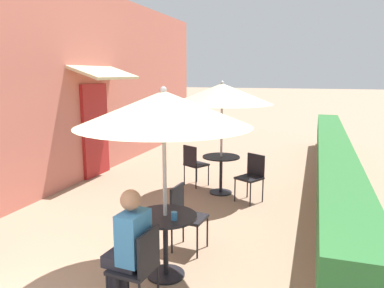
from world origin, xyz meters
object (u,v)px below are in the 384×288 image
(patio_umbrella_near, at_px, (164,109))
(patio_umbrella_mid, at_px, (222,94))
(coffee_cup_near, at_px, (174,216))
(cafe_chair_near_left, at_px, (139,263))
(cafe_chair_near_right, at_px, (185,212))
(cafe_chair_mid_right, at_px, (194,162))
(patio_table_near, at_px, (165,233))
(seated_patron_near_left, at_px, (129,245))
(patio_table_mid, at_px, (221,167))
(cafe_chair_mid_left, at_px, (252,174))

(patio_umbrella_near, bearing_deg, patio_umbrella_mid, 92.51)
(coffee_cup_near, bearing_deg, cafe_chair_near_left, -101.87)
(cafe_chair_near_right, relative_size, cafe_chair_mid_right, 1.00)
(patio_table_near, relative_size, cafe_chair_near_left, 0.85)
(seated_patron_near_left, height_order, patio_table_mid, seated_patron_near_left)
(cafe_chair_near_left, xyz_separation_m, cafe_chair_near_right, (-0.03, 1.41, 0.00))
(patio_table_near, bearing_deg, cafe_chair_mid_right, 102.84)
(cafe_chair_near_left, bearing_deg, coffee_cup_near, -7.03)
(patio_umbrella_near, height_order, coffee_cup_near, patio_umbrella_near)
(cafe_chair_near_left, bearing_deg, cafe_chair_near_right, 6.20)
(cafe_chair_near_left, relative_size, seated_patron_near_left, 0.70)
(patio_table_mid, bearing_deg, cafe_chair_mid_left, -22.93)
(cafe_chair_near_right, bearing_deg, seated_patron_near_left, 1.67)
(seated_patron_near_left, distance_m, cafe_chair_mid_left, 3.68)
(patio_umbrella_near, bearing_deg, patio_table_mid, 92.51)
(cafe_chair_near_left, height_order, cafe_chair_mid_right, same)
(cafe_chair_near_right, height_order, patio_table_mid, cafe_chair_near_right)
(patio_table_near, relative_size, seated_patron_near_left, 0.59)
(patio_table_near, relative_size, cafe_chair_mid_right, 0.85)
(cafe_chair_mid_left, bearing_deg, patio_table_near, 109.22)
(cafe_chair_near_left, bearing_deg, patio_table_near, 6.20)
(patio_table_mid, bearing_deg, cafe_chair_mid_right, 157.07)
(patio_umbrella_mid, bearing_deg, coffee_cup_near, -85.04)
(coffee_cup_near, relative_size, patio_table_mid, 0.12)
(patio_table_near, height_order, seated_patron_near_left, seated_patron_near_left)
(patio_table_near, bearing_deg, coffee_cup_near, -33.03)
(cafe_chair_near_left, distance_m, patio_table_mid, 3.91)
(patio_table_mid, bearing_deg, cafe_chair_near_left, -87.69)
(patio_umbrella_mid, bearing_deg, patio_table_near, -87.49)
(seated_patron_near_left, xyz_separation_m, cafe_chair_mid_left, (0.61, 3.62, -0.17))
(coffee_cup_near, xyz_separation_m, patio_table_mid, (-0.29, 3.29, -0.27))
(cafe_chair_near_right, distance_m, patio_umbrella_mid, 2.88)
(cafe_chair_mid_right, bearing_deg, cafe_chair_mid_left, 6.20)
(patio_umbrella_near, height_order, seated_patron_near_left, patio_umbrella_near)
(patio_table_mid, bearing_deg, patio_table_near, -87.49)
(cafe_chair_near_right, bearing_deg, patio_table_mid, -172.32)
(cafe_chair_near_right, height_order, coffee_cup_near, cafe_chair_near_right)
(seated_patron_near_left, height_order, cafe_chair_near_right, seated_patron_near_left)
(cafe_chair_near_left, xyz_separation_m, cafe_chair_mid_right, (-0.81, 4.18, 0.00))
(patio_umbrella_near, bearing_deg, cafe_chair_near_right, 91.36)
(patio_table_mid, relative_size, cafe_chair_mid_left, 0.85)
(cafe_chair_mid_left, bearing_deg, coffee_cup_near, 112.23)
(cafe_chair_mid_right, bearing_deg, patio_umbrella_near, -48.02)
(cafe_chair_near_left, relative_size, cafe_chair_mid_left, 1.00)
(cafe_chair_near_left, bearing_deg, patio_umbrella_near, 6.20)
(cafe_chair_mid_right, bearing_deg, coffee_cup_near, -46.14)
(patio_umbrella_mid, bearing_deg, cafe_chair_mid_right, 157.07)
(seated_patron_near_left, bearing_deg, patio_umbrella_near, -2.88)
(seated_patron_near_left, xyz_separation_m, patio_table_mid, (-0.05, 3.90, -0.17))
(patio_table_near, xyz_separation_m, patio_umbrella_near, (0.00, 0.00, 1.43))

